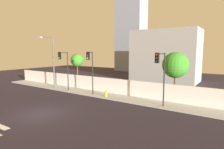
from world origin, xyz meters
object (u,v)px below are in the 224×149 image
(traffic_light_center, at_px, (90,64))
(roadside_tree_leftmost, at_px, (77,60))
(traffic_light_right, at_px, (160,68))
(traffic_light_left, at_px, (64,63))
(roadside_tree_midleft, at_px, (175,65))
(fire_hydrant, at_px, (106,93))
(street_lamp_curbside, at_px, (52,58))

(traffic_light_center, relative_size, roadside_tree_leftmost, 1.03)
(traffic_light_center, relative_size, traffic_light_right, 1.01)
(roadside_tree_leftmost, bearing_deg, traffic_light_center, -32.43)
(traffic_light_left, bearing_deg, traffic_light_right, 0.38)
(traffic_light_right, height_order, roadside_tree_midleft, roadside_tree_midleft)
(fire_hydrant, distance_m, roadside_tree_leftmost, 8.74)
(traffic_light_left, xyz_separation_m, street_lamp_curbside, (-3.08, 0.61, 0.52))
(traffic_light_right, distance_m, roadside_tree_midleft, 3.68)
(roadside_tree_midleft, bearing_deg, street_lamp_curbside, -168.87)
(roadside_tree_midleft, bearing_deg, traffic_light_center, -157.79)
(street_lamp_curbside, distance_m, fire_hydrant, 9.95)
(fire_hydrant, xyz_separation_m, roadside_tree_midleft, (6.75, 3.11, 3.24))
(traffic_light_center, bearing_deg, fire_hydrant, 12.57)
(traffic_light_center, bearing_deg, traffic_light_left, -177.00)
(traffic_light_right, xyz_separation_m, fire_hydrant, (-6.46, 0.56, -3.20))
(roadside_tree_midleft, bearing_deg, traffic_light_left, -163.77)
(roadside_tree_leftmost, xyz_separation_m, roadside_tree_midleft, (14.20, 0.00, -0.10))
(traffic_light_left, xyz_separation_m, roadside_tree_leftmost, (-1.32, 3.75, 0.11))
(roadside_tree_leftmost, height_order, roadside_tree_midleft, roadside_tree_midleft)
(traffic_light_right, distance_m, street_lamp_curbside, 15.69)
(traffic_light_center, distance_m, street_lamp_curbside, 7.35)
(traffic_light_right, relative_size, street_lamp_curbside, 0.71)
(traffic_light_center, bearing_deg, roadside_tree_midleft, 22.21)
(street_lamp_curbside, bearing_deg, fire_hydrant, 0.21)
(traffic_light_left, height_order, roadside_tree_midleft, roadside_tree_midleft)
(traffic_light_left, distance_m, traffic_light_center, 4.25)
(traffic_light_left, bearing_deg, roadside_tree_midleft, 16.23)
(roadside_tree_leftmost, bearing_deg, traffic_light_right, -14.77)
(fire_hydrant, height_order, roadside_tree_midleft, roadside_tree_midleft)
(traffic_light_left, distance_m, street_lamp_curbside, 3.18)
(traffic_light_left, bearing_deg, traffic_light_center, 3.00)
(traffic_light_left, relative_size, roadside_tree_leftmost, 1.03)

